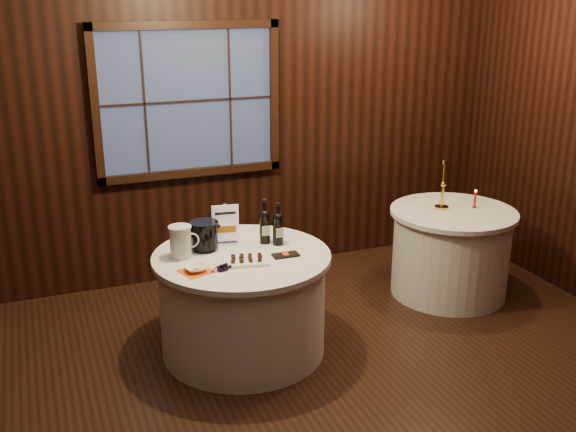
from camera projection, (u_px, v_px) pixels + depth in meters
name	position (u px, v px, depth m)	size (l,w,h in m)	color
ground	(293.00, 425.00, 4.17)	(6.00, 6.00, 0.00)	black
back_wall	(188.00, 113.00, 5.87)	(6.00, 0.10, 3.00)	black
main_table	(243.00, 303.00, 4.93)	(1.28, 1.28, 0.77)	white
side_table	(450.00, 252.00, 5.88)	(1.08, 1.08, 0.77)	white
sign_stand	(226.00, 230.00, 4.96)	(0.20, 0.12, 0.32)	#B9B8C0
port_bottle_left	(265.00, 224.00, 4.97)	(0.08, 0.09, 0.34)	black
port_bottle_right	(278.00, 227.00, 4.95)	(0.08, 0.08, 0.32)	black
ice_bucket	(204.00, 235.00, 4.85)	(0.21, 0.21, 0.21)	black
chocolate_plate	(246.00, 260.00, 4.66)	(0.34, 0.26, 0.04)	white
chocolate_box	(286.00, 255.00, 4.77)	(0.19, 0.09, 0.02)	black
grape_bunch	(225.00, 268.00, 4.52)	(0.17, 0.08, 0.04)	black
glass_pitcher	(181.00, 242.00, 4.71)	(0.21, 0.16, 0.23)	silver
orange_napkin	(196.00, 271.00, 4.51)	(0.20, 0.20, 0.00)	#ED4E14
cracker_bowl	(196.00, 269.00, 4.50)	(0.15, 0.15, 0.04)	white
brass_candlestick	(443.00, 191.00, 5.75)	(0.12, 0.12, 0.43)	gold
red_candle	(475.00, 201.00, 5.80)	(0.04, 0.04, 0.17)	gold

